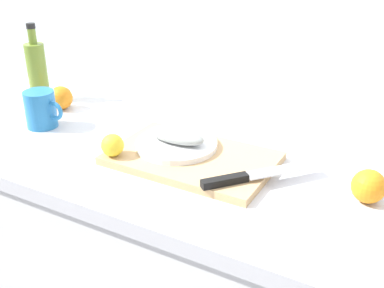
% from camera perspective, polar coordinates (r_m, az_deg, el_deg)
% --- Properties ---
extents(back_wall, '(3.20, 0.05, 2.50)m').
position_cam_1_polar(back_wall, '(1.36, 8.71, 16.68)').
color(back_wall, silver).
rests_on(back_wall, ground_plane).
extents(cutting_board, '(0.41, 0.26, 0.02)m').
position_cam_1_polar(cutting_board, '(1.18, 0.00, -1.75)').
color(cutting_board, tan).
rests_on(cutting_board, kitchen_counter).
extents(white_plate, '(0.21, 0.21, 0.01)m').
position_cam_1_polar(white_plate, '(1.22, -1.90, -0.05)').
color(white_plate, white).
rests_on(white_plate, cutting_board).
extents(fish_fillet, '(0.16, 0.07, 0.04)m').
position_cam_1_polar(fish_fillet, '(1.21, -1.92, 1.04)').
color(fish_fillet, '#999E99').
rests_on(fish_fillet, white_plate).
extents(chef_knife, '(0.21, 0.24, 0.02)m').
position_cam_1_polar(chef_knife, '(1.07, 6.58, -3.94)').
color(chef_knife, silver).
rests_on(chef_knife, cutting_board).
extents(lemon_0, '(0.06, 0.06, 0.06)m').
position_cam_1_polar(lemon_0, '(1.18, -9.60, -0.13)').
color(lemon_0, yellow).
rests_on(lemon_0, cutting_board).
extents(olive_oil_bottle, '(0.06, 0.06, 0.25)m').
position_cam_1_polar(olive_oil_bottle, '(1.66, -18.23, 8.51)').
color(olive_oil_bottle, olive).
rests_on(olive_oil_bottle, kitchen_counter).
extents(coffee_mug_0, '(0.13, 0.09, 0.11)m').
position_cam_1_polar(coffee_mug_0, '(1.44, -17.78, 4.03)').
color(coffee_mug_0, '#2672B2').
rests_on(coffee_mug_0, kitchen_counter).
extents(orange_0, '(0.07, 0.07, 0.07)m').
position_cam_1_polar(orange_0, '(1.57, -15.58, 5.41)').
color(orange_0, orange).
rests_on(orange_0, kitchen_counter).
extents(orange_2, '(0.07, 0.07, 0.07)m').
position_cam_1_polar(orange_2, '(1.08, 20.58, -4.81)').
color(orange_2, orange).
rests_on(orange_2, kitchen_counter).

